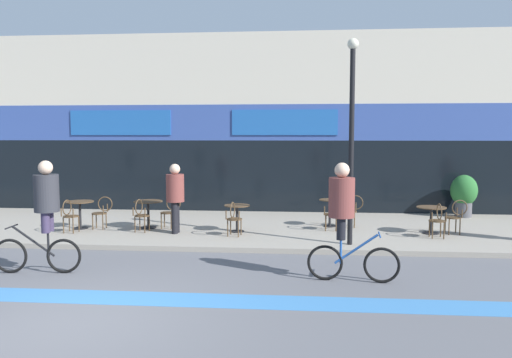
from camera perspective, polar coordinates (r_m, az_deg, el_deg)
The scene contains 23 objects.
ground_plane at distance 7.94m, azimuth -20.76°, elevation -15.21°, with size 120.00×120.00×0.00m, color #5B5B60.
sidewalk_slab at distance 14.57m, azimuth -8.26°, elevation -5.45°, with size 40.00×5.50×0.12m, color gray.
storefront_facade at distance 18.95m, azimuth -5.09°, elevation 6.04°, with size 40.00×4.06×6.10m.
bike_lane_stripe at distance 8.96m, azimuth -17.41°, elevation -12.75°, with size 36.00×0.70×0.01m, color #3D7AB7.
bistro_table_0 at distance 14.60m, azimuth -19.48°, elevation -3.25°, with size 0.76×0.76×0.76m.
bistro_table_1 at distance 14.19m, azimuth -12.22°, elevation -3.30°, with size 0.80×0.80×0.76m.
bistro_table_2 at distance 13.35m, azimuth -2.18°, elevation -3.87°, with size 0.69×0.69×0.72m.
bistro_table_3 at distance 14.24m, azimuth 8.44°, elevation -3.25°, with size 0.60×0.60×0.77m.
bistro_table_4 at distance 13.87m, azimuth 19.40°, elevation -3.83°, with size 0.75×0.75×0.71m.
cafe_chair_0_near at distance 14.05m, azimuth -20.57°, elevation -3.73°, with size 0.44×0.59×0.90m.
cafe_chair_0_side at distance 14.36m, azimuth -17.20°, elevation -3.45°, with size 0.59×0.42×0.90m.
cafe_chair_1_near at distance 13.61m, azimuth -13.04°, elevation -3.81°, with size 0.45×0.60×0.90m.
cafe_chair_1_side at distance 14.02m, azimuth -9.78°, elevation -3.50°, with size 0.58×0.42×0.90m.
cafe_chair_2_near at distance 12.74m, azimuth -2.58°, elevation -4.29°, with size 0.45×0.60×0.90m.
cafe_chair_3_near at distance 13.62m, azimuth 8.57°, elevation -3.73°, with size 0.43×0.59×0.90m.
cafe_chair_3_side at distance 14.28m, azimuth 10.95°, elevation -3.36°, with size 0.60×0.45×0.90m.
cafe_chair_4_near at distance 13.27m, azimuth 20.07°, elevation -4.22°, with size 0.41×0.58×0.90m.
cafe_chair_4_side at distance 14.04m, azimuth 21.87°, elevation -3.78°, with size 0.59×0.43×0.90m.
planter_pot at distance 17.04m, azimuth 22.66°, elevation -1.53°, with size 0.82×0.82×1.33m.
lamp_post at distance 11.84m, azimuth 10.88°, elevation 5.96°, with size 0.26×0.26×4.79m.
cyclist_0 at distance 9.31m, azimuth 10.01°, elevation -3.58°, with size 1.69×0.56×2.20m.
cyclist_1 at distance 10.53m, azimuth -23.03°, elevation -2.94°, with size 1.74×0.55×2.22m.
pedestrian_far_end at distance 13.26m, azimuth -9.22°, elevation -1.49°, with size 0.49×0.49×1.83m.
Camera 1 is at (3.31, -6.69, 2.71)m, focal length 35.00 mm.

